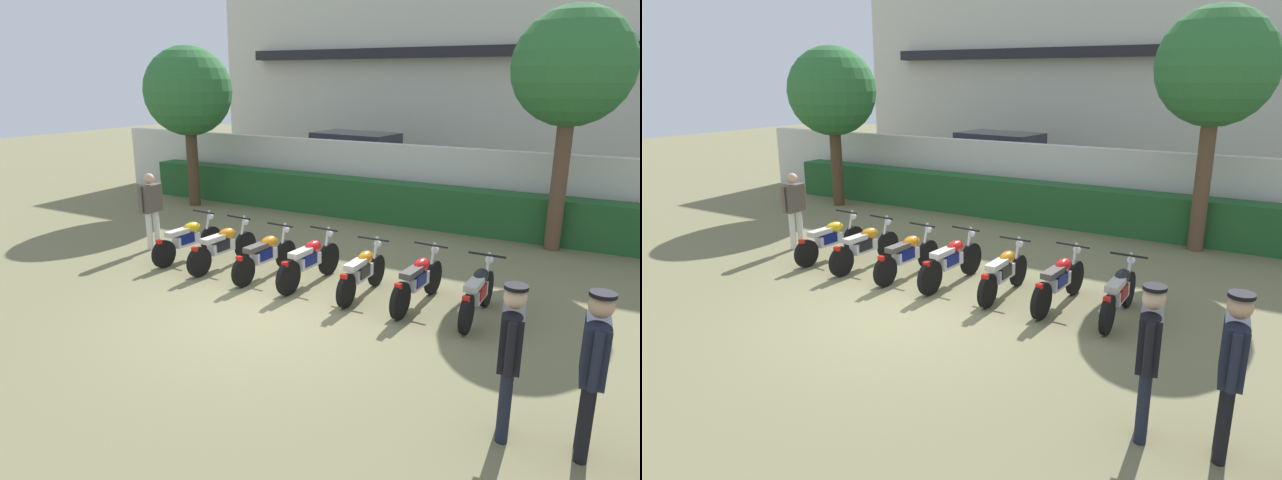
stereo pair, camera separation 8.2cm
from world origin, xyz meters
TOP-DOWN VIEW (x-y plane):
  - ground at (0.00, 0.00)m, footprint 60.00×60.00m
  - building at (0.00, 16.57)m, footprint 22.58×6.50m
  - compound_wall at (0.00, 7.47)m, footprint 21.45×0.30m
  - hedge_row at (0.00, 6.77)m, footprint 17.16×0.70m
  - parked_car at (-3.42, 10.53)m, footprint 4.66×2.44m
  - tree_near_inspector at (-6.50, 5.72)m, footprint 2.51×2.51m
  - tree_far_side at (3.50, 6.21)m, footprint 2.44×2.44m
  - motorcycle_in_row_0 at (-3.03, 1.64)m, footprint 0.60×1.90m
  - motorcycle_in_row_1 at (-2.05, 1.59)m, footprint 0.60×1.93m
  - motorcycle_in_row_2 at (-0.99, 1.55)m, footprint 0.60×1.87m
  - motorcycle_in_row_3 at (-0.05, 1.62)m, footprint 0.60×1.94m
  - motorcycle_in_row_4 at (1.05, 1.58)m, footprint 0.60×1.78m
  - motorcycle_in_row_5 at (2.05, 1.64)m, footprint 0.60×1.92m
  - motorcycle_in_row_6 at (3.06, 1.59)m, footprint 0.60×1.83m
  - inspector_person at (-4.25, 1.86)m, footprint 0.23×0.68m
  - officer_0 at (4.13, -1.32)m, footprint 0.30×0.67m
  - officer_1 at (4.89, -1.26)m, footprint 0.27×0.69m

SIDE VIEW (x-z plane):
  - ground at x=0.00m, z-range 0.00..0.00m
  - motorcycle_in_row_0 at x=-3.03m, z-range -0.03..0.91m
  - motorcycle_in_row_2 at x=-0.99m, z-range -0.03..0.91m
  - motorcycle_in_row_4 at x=1.05m, z-range -0.03..0.91m
  - motorcycle_in_row_1 at x=-2.05m, z-range -0.03..0.92m
  - motorcycle_in_row_6 at x=3.06m, z-range -0.03..0.93m
  - motorcycle_in_row_5 at x=2.05m, z-range -0.03..0.93m
  - motorcycle_in_row_3 at x=-0.05m, z-range -0.03..0.94m
  - hedge_row at x=0.00m, z-range 0.00..1.06m
  - parked_car at x=-3.42m, z-range -0.01..1.88m
  - compound_wall at x=0.00m, z-range 0.00..1.97m
  - inspector_person at x=-4.25m, z-range 0.16..1.85m
  - officer_0 at x=4.13m, z-range 0.16..1.88m
  - officer_1 at x=4.89m, z-range 0.17..1.94m
  - tree_near_inspector at x=-6.50m, z-range 1.00..5.56m
  - tree_far_side at x=3.50m, z-range 1.29..6.42m
  - building at x=0.00m, z-range 0.00..8.56m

